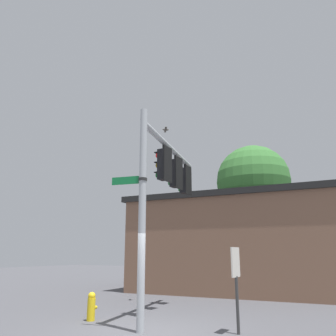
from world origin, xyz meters
TOP-DOWN VIEW (x-y plane):
  - ground_plane at (0.00, 0.00)m, footprint 80.00×80.00m
  - signal_pole at (0.00, 0.00)m, footprint 0.21×0.21m
  - mast_arm at (2.66, 0.53)m, footprint 5.35×1.25m
  - traffic_light_nearest_pole at (1.82, 0.38)m, footprint 0.54×0.49m
  - traffic_light_mid_inner at (3.19, 0.65)m, footprint 0.54×0.49m
  - traffic_light_mid_outer at (4.57, 0.93)m, footprint 0.54×0.49m
  - street_name_sign at (-0.06, 0.29)m, footprint 0.32×1.07m
  - bird_flying at (4.65, 1.87)m, footprint 0.39×0.32m
  - storefront_building at (11.27, 0.61)m, footprint 8.89×11.61m
  - tree_by_storefront at (10.33, -0.41)m, footprint 3.94×3.94m
  - fire_hydrant at (0.62, 2.18)m, footprint 0.35×0.24m
  - historical_marker at (1.03, -2.27)m, footprint 0.60×0.08m

SIDE VIEW (x-z plane):
  - ground_plane at x=0.00m, z-range 0.00..0.00m
  - fire_hydrant at x=0.62m, z-range 0.00..0.83m
  - historical_marker at x=1.03m, z-range 0.34..2.47m
  - storefront_building at x=11.27m, z-range 0.01..4.98m
  - signal_pole at x=0.00m, z-range 0.00..6.13m
  - street_name_sign at x=-0.06m, z-range 3.90..4.12m
  - traffic_light_nearest_pole at x=1.82m, z-range 4.24..5.55m
  - traffic_light_mid_inner at x=3.19m, z-range 4.24..5.55m
  - traffic_light_mid_outer at x=4.57m, z-range 4.24..5.55m
  - mast_arm at x=2.66m, z-range 5.60..5.79m
  - tree_by_storefront at x=10.33m, z-range 1.85..9.58m
  - bird_flying at x=4.65m, z-range 7.26..7.40m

